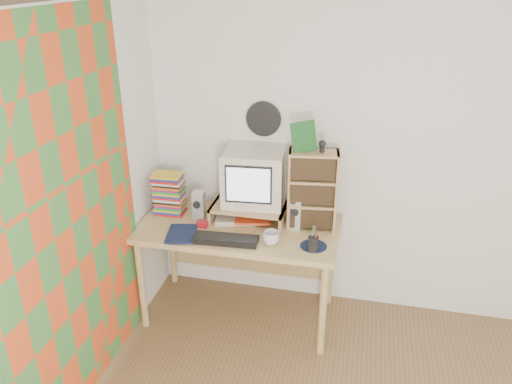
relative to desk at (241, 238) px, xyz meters
The scene contains 20 objects.
back_wall 1.25m from the desk, 16.59° to the left, with size 3.50×3.50×0.00m, color white.
left_wall 1.73m from the desk, 116.51° to the right, with size 3.50×3.50×0.00m, color white.
curtain 1.29m from the desk, 125.22° to the right, with size 2.20×2.20×0.00m, color #D4491D.
wall_disc 0.87m from the desk, 70.78° to the left, with size 0.25×0.25×0.02m, color black.
desk is the anchor object (origin of this frame).
monitor_riser 0.24m from the desk, 36.34° to the left, with size 0.52×0.30×0.12m.
crt_monitor 0.46m from the desk, 49.33° to the left, with size 0.41×0.41×0.39m, color beige.
speaker_left 0.38m from the desk, behind, with size 0.08×0.08×0.22m, color silver.
speaker_right 0.46m from the desk, ahead, with size 0.08×0.08×0.22m, color silver.
keyboard 0.33m from the desk, 95.90° to the right, with size 0.43×0.14×0.03m, color black.
dvd_stack 0.61m from the desk, behind, with size 0.21×0.15×0.29m, color brown, non-canonical shape.
cd_rack 0.64m from the desk, ahead, with size 0.33×0.18×0.55m, color tan.
mug 0.41m from the desk, 43.24° to the right, with size 0.11×0.11×0.09m, color silver.
diary 0.55m from the desk, 145.93° to the right, with size 0.23×0.17×0.05m, color #111D3E.
mousepad 0.60m from the desk, 22.32° to the right, with size 0.18×0.18×0.00m, color black.
pen_cup 0.65m from the desk, 26.96° to the right, with size 0.07×0.07×0.14m, color black, non-canonical shape.
papers 0.16m from the desk, 78.82° to the left, with size 0.28×0.21×0.04m, color beige, non-canonical shape.
red_box 0.31m from the desk, 152.22° to the right, with size 0.08×0.05×0.04m, color red.
game_box 0.89m from the desk, ahead, with size 0.16×0.03×0.20m, color #185621.
webcam 0.91m from the desk, ahead, with size 0.05×0.05×0.08m, color black, non-canonical shape.
Camera 1 is at (-0.23, -1.59, 2.41)m, focal length 35.00 mm.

